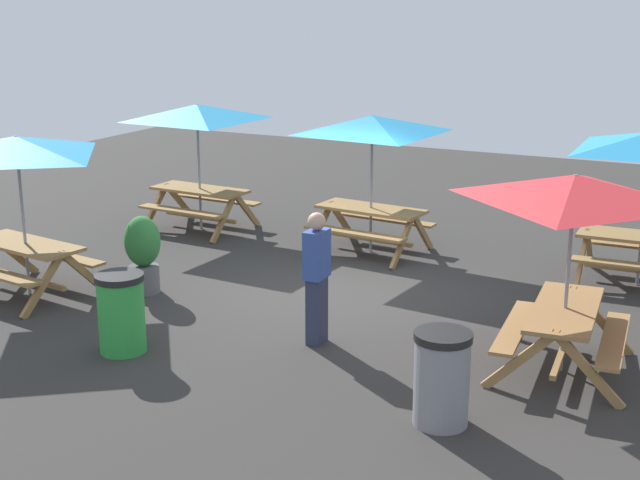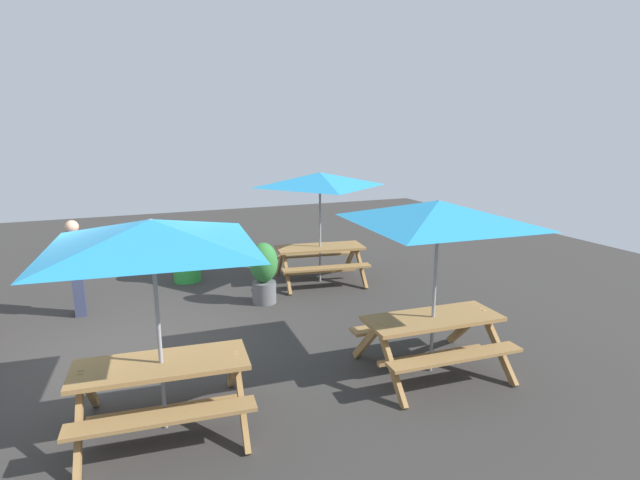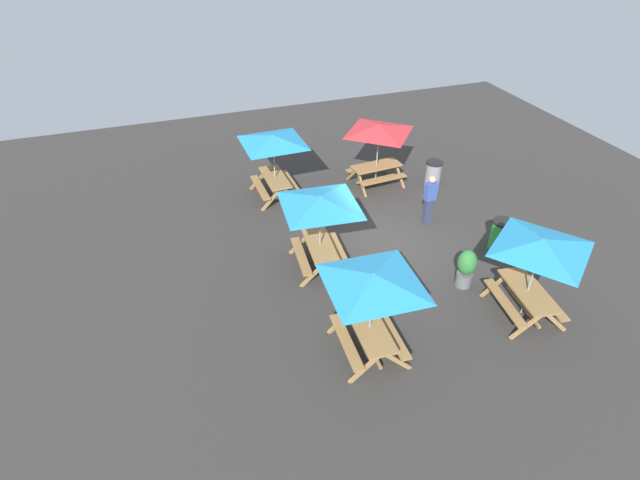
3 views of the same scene
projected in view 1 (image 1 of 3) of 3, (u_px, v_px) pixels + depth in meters
The scene contains 9 objects.
ground_plane at pixel (338, 289), 13.13m from camera, with size 24.90×24.90×0.00m, color #33302D.
picnic_table_0 at pixel (18, 158), 12.38m from camera, with size 2.26×2.26×2.34m.
picnic_table_1 at pixel (372, 134), 14.49m from camera, with size 2.82×2.82×2.34m.
picnic_table_2 at pixel (197, 122), 15.96m from camera, with size 2.82×2.82×2.34m.
picnic_table_4 at pixel (573, 202), 9.76m from camera, with size 2.16×2.16×2.34m.
trash_bin_green at pixel (121, 313), 10.71m from camera, with size 0.59×0.59×0.98m.
trash_bin_gray at pixel (442, 378), 8.89m from camera, with size 0.59×0.59×0.98m.
potted_plant_0 at pixel (143, 252), 12.82m from camera, with size 0.52×0.52×1.14m.
person_standing at pixel (317, 275), 10.87m from camera, with size 0.23×0.36×1.67m.
Camera 1 is at (-5.32, 11.28, 4.19)m, focal length 50.00 mm.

